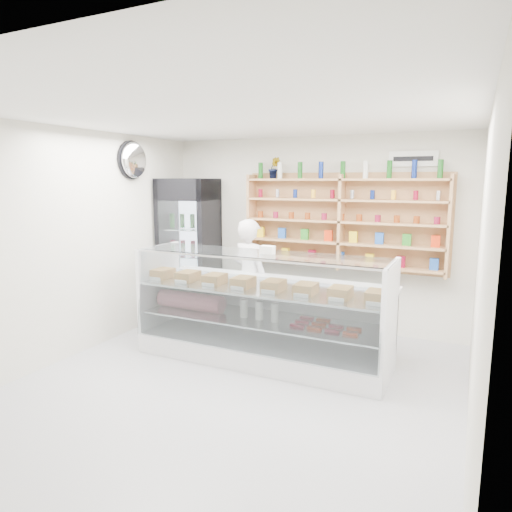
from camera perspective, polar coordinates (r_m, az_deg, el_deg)
The scene contains 8 objects.
room at distance 4.56m, azimuth -3.34°, elevation -0.32°, with size 5.00×5.00×5.00m.
display_counter at distance 5.61m, azimuth 0.70°, elevation -9.36°, with size 3.06×0.91×1.33m.
shop_worker at distance 6.29m, azimuth -0.75°, elevation -2.88°, with size 0.60×0.40×1.66m, color silver.
drinks_cooler at distance 7.28m, azimuth -8.31°, elevation 0.91°, with size 0.88×0.86×2.20m.
wall_shelving at distance 6.51m, azimuth 10.61°, elevation 4.21°, with size 2.84×0.28×1.33m.
potted_plant at distance 6.83m, azimuth 2.30°, elevation 10.94°, with size 0.17×0.14×0.31m, color #1E6626.
security_mirror at distance 6.73m, azimuth -14.98°, elevation 11.51°, with size 0.15×0.50×0.50m, color silver.
wall_sign at distance 6.45m, azimuth 19.05°, elevation 11.42°, with size 0.62×0.03×0.20m, color white.
Camera 1 is at (2.18, -3.93, 2.17)m, focal length 32.00 mm.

